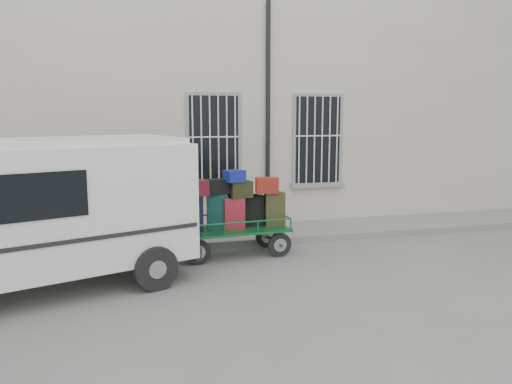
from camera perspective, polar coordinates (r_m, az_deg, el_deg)
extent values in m
plane|color=slate|center=(9.82, 0.82, -8.31)|extent=(80.00, 80.00, 0.00)
cube|color=#BCB3A0|center=(14.75, -5.09, 9.20)|extent=(24.00, 5.00, 6.00)
cylinder|color=black|center=(12.46, 1.37, 8.39)|extent=(0.11, 0.11, 5.60)
cube|color=black|center=(12.22, -4.83, 5.77)|extent=(1.20, 0.08, 2.20)
cube|color=gray|center=(12.32, -4.74, 0.37)|extent=(1.45, 0.22, 0.12)
cube|color=black|center=(12.98, 7.05, 5.92)|extent=(1.20, 0.08, 2.20)
cube|color=gray|center=(13.07, 6.98, 0.82)|extent=(1.45, 0.22, 0.12)
cube|color=slate|center=(11.86, -2.11, -4.93)|extent=(24.00, 1.70, 0.15)
cylinder|color=black|center=(9.81, -6.63, -6.86)|extent=(0.51, 0.10, 0.50)
cylinder|color=gray|center=(9.81, -6.63, -6.86)|extent=(0.28, 0.11, 0.28)
cylinder|color=black|center=(10.53, -7.55, -5.78)|extent=(0.51, 0.10, 0.50)
cylinder|color=gray|center=(10.53, -7.55, -5.78)|extent=(0.28, 0.11, 0.28)
cylinder|color=black|center=(10.30, 2.72, -6.05)|extent=(0.51, 0.10, 0.50)
cylinder|color=gray|center=(10.30, 2.72, -6.05)|extent=(0.28, 0.11, 0.28)
cylinder|color=black|center=(10.99, 1.22, -5.09)|extent=(0.51, 0.10, 0.50)
cylinder|color=gray|center=(10.99, 1.22, -5.09)|extent=(0.28, 0.11, 0.28)
cube|color=#14592B|center=(10.30, -2.48, -4.32)|extent=(2.28, 1.16, 0.05)
cylinder|color=#14592B|center=(9.97, -9.98, -4.00)|extent=(0.29, 0.06, 0.56)
cube|color=black|center=(10.04, -7.40, -2.46)|extent=(0.44, 0.26, 0.73)
cube|color=black|center=(9.98, -7.44, -0.32)|extent=(0.19, 0.14, 0.03)
cube|color=#0E3431|center=(10.21, -4.47, -2.25)|extent=(0.43, 0.27, 0.72)
cube|color=black|center=(10.14, -4.50, -0.16)|extent=(0.17, 0.13, 0.03)
cube|color=maroon|center=(10.20, -2.52, -2.48)|extent=(0.42, 0.20, 0.64)
cube|color=black|center=(10.13, -2.53, -0.62)|extent=(0.18, 0.11, 0.03)
cube|color=black|center=(10.50, -0.32, -2.13)|extent=(0.43, 0.22, 0.64)
cube|color=black|center=(10.44, -0.32, -0.32)|extent=(0.18, 0.12, 0.03)
cube|color=#2A2D16|center=(10.52, 2.12, -1.95)|extent=(0.43, 0.29, 0.70)
cube|color=black|center=(10.45, 2.13, 0.03)|extent=(0.17, 0.15, 0.03)
cube|color=#5A1228|center=(9.92, -7.10, 0.43)|extent=(0.59, 0.44, 0.30)
cube|color=black|center=(10.12, -4.50, 0.61)|extent=(0.62, 0.36, 0.31)
cube|color=black|center=(10.20, -1.82, 0.33)|extent=(0.50, 0.38, 0.34)
cube|color=maroon|center=(10.35, 1.26, 0.77)|extent=(0.50, 0.33, 0.33)
cube|color=navy|center=(10.07, -2.49, 1.84)|extent=(0.45, 0.40, 0.23)
cube|color=silver|center=(8.82, -23.95, -1.60)|extent=(5.28, 3.59, 1.99)
cube|color=silver|center=(8.71, -24.38, 5.14)|extent=(5.02, 3.36, 0.11)
cube|color=black|center=(9.50, -9.48, 1.76)|extent=(0.55, 1.47, 0.61)
cube|color=black|center=(9.73, -9.35, -5.68)|extent=(0.78, 1.97, 0.24)
cube|color=white|center=(9.69, -9.15, -4.19)|extent=(0.18, 0.45, 0.13)
cylinder|color=black|center=(8.55, -11.50, -8.49)|extent=(0.79, 0.48, 0.75)
cylinder|color=black|center=(10.38, -15.90, -5.55)|extent=(0.79, 0.48, 0.75)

